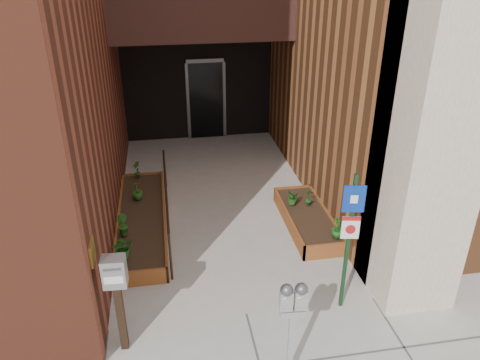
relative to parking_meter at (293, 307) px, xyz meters
name	(u,v)px	position (x,y,z in m)	size (l,w,h in m)	color
ground	(246,314)	(-0.33, 1.17, -1.13)	(80.00, 80.00, 0.00)	#9E9991
planter_left	(142,221)	(-1.88, 3.87, -1.00)	(0.90, 3.60, 0.30)	brown
planter_right	(307,220)	(1.27, 3.37, -1.00)	(0.80, 2.20, 0.30)	brown
handrail	(166,192)	(-1.38, 3.82, -0.38)	(0.04, 3.34, 0.90)	black
parking_meter	(293,307)	(0.00, 0.00, 0.00)	(0.33, 0.16, 1.46)	#B5B5B8
sign_post	(350,230)	(1.11, 1.11, 0.23)	(0.30, 0.10, 2.21)	#123217
payment_dropbox	(116,285)	(-2.07, 0.83, -0.06)	(0.31, 0.24, 1.48)	black
shrub_left_a	(123,247)	(-2.13, 2.49, -0.63)	(0.35, 0.35, 0.39)	#21631C
shrub_left_b	(122,225)	(-2.18, 3.20, -0.64)	(0.21, 0.21, 0.39)	#245B1A
shrub_left_c	(137,190)	(-1.96, 4.48, -0.64)	(0.21, 0.21, 0.37)	#285F1B
shrub_left_d	(137,169)	(-1.98, 5.47, -0.64)	(0.20, 0.20, 0.38)	#235E1B
shrub_right_a	(337,228)	(1.52, 2.47, -0.65)	(0.20, 0.20, 0.37)	#1C5819
shrub_right_b	(309,197)	(1.38, 3.65, -0.65)	(0.18, 0.18, 0.35)	#1B5D1A
shrub_right_c	(293,197)	(1.07, 3.73, -0.68)	(0.27, 0.27, 0.30)	#21601B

